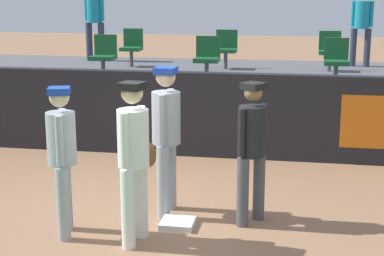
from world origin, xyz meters
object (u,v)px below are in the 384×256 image
Objects in this scene: seat_front_right at (336,58)px; spectator_hooded at (362,22)px; player_runner_visitor at (166,130)px; seat_front_center at (207,56)px; player_coach_visitor at (62,151)px; spectator_capped at (94,16)px; player_fielder_home at (134,152)px; seat_front_left at (104,54)px; seat_back_center at (226,47)px; first_base at (178,223)px; seat_back_left at (132,45)px; player_umpire at (252,143)px; seat_back_right at (330,49)px.

spectator_hooded is (0.67, 2.68, 0.53)m from seat_front_right.
seat_front_center is at bearing -174.79° from player_runner_visitor.
spectator_capped reaches higher than player_coach_visitor.
player_fielder_home is at bearing -115.25° from seat_front_right.
seat_front_left is (-2.17, 4.21, 0.47)m from player_runner_visitor.
seat_back_center is at bearing 39.31° from seat_front_left.
spectator_hooded is (2.73, 7.31, 2.05)m from first_base.
player_fielder_home is 8.50m from spectator_hooded.
seat_front_left is at bearing -92.16° from seat_back_left.
seat_front_right is at bearing 155.15° from player_runner_visitor.
spectator_capped is (-2.25, 7.80, 1.16)m from player_coach_visitor.
player_runner_visitor is at bearing 118.09° from first_base.
spectator_capped is at bearing 154.05° from seat_front_right.
seat_back_left reaches higher than player_coach_visitor.
seat_front_right is (2.43, 5.16, 0.50)m from player_fielder_home.
seat_back_center is at bearing -135.49° from player_umpire.
seat_back_right is at bearing 163.10° from player_runner_visitor.
player_runner_visitor is 4.24m from seat_front_center.
seat_back_left is (-1.98, 1.80, -0.00)m from seat_front_center.
player_coach_visitor is at bearing -81.10° from seat_back_left.
first_base is 0.48× the size of seat_back_center.
seat_back_right is at bearing -155.97° from player_umpire.
seat_front_left is at bearing -157.83° from seat_back_right.
seat_front_right is at bearing -160.67° from player_umpire.
seat_front_left is (-2.05, -0.00, -0.00)m from seat_front_center.
player_fielder_home is 0.96m from player_runner_visitor.
player_coach_visitor is 5.20m from seat_front_center.
seat_front_right is at bearing 166.00° from player_fielder_home.
seat_front_center reaches higher than player_fielder_home.
player_coach_visitor is 6.99m from seat_back_center.
seat_back_center is (-0.20, 6.43, 1.52)m from first_base.
spectator_hooded is at bearing 9.88° from seat_back_left.
player_fielder_home is 2.20× the size of seat_back_right.
player_runner_visitor reaches higher than player_fielder_home.
spectator_hooded is at bearing 160.37° from player_runner_visitor.
first_base is 0.48× the size of seat_front_right.
seat_front_right reaches higher than first_base.
spectator_capped reaches higher than spectator_hooded.
player_umpire is (1.08, -0.13, -0.08)m from player_runner_visitor.
seat_back_right reaches higher than player_umpire.
spectator_hooded reaches higher than player_umpire.
first_base is 0.23× the size of spectator_hooded.
seat_front_center is 1.00× the size of seat_back_right.
player_runner_visitor is at bearing -90.25° from seat_back_center.
seat_back_right is (1.16, 6.14, 0.55)m from player_umpire.
player_fielder_home is 5.18m from seat_front_center.
seat_back_right is at bearing 22.17° from seat_front_left.
first_base is 1.16m from player_runner_visitor.
player_runner_visitor is 4.76m from seat_front_left.
seat_front_center is (-0.34, 4.63, 1.52)m from first_base.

